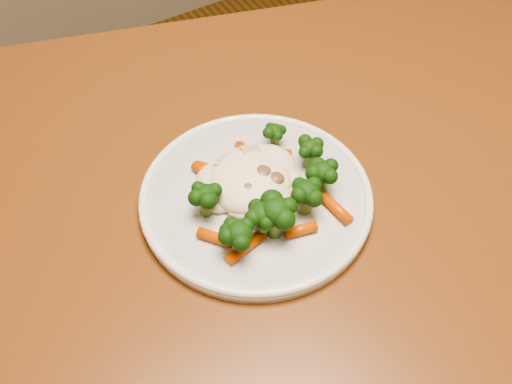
{
  "coord_description": "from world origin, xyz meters",
  "views": [
    {
      "loc": [
        -0.23,
        -0.25,
        1.31
      ],
      "look_at": [
        -0.0,
        0.13,
        0.77
      ],
      "focal_mm": 45.0,
      "sensor_mm": 36.0,
      "label": 1
    }
  ],
  "objects": [
    {
      "name": "meal",
      "position": [
        -0.0,
        0.12,
        0.78
      ],
      "size": [
        0.18,
        0.16,
        0.05
      ],
      "color": "#FEEDCB",
      "rests_on": "plate"
    },
    {
      "name": "plate",
      "position": [
        -0.0,
        0.13,
        0.76
      ],
      "size": [
        0.26,
        0.26,
        0.01
      ],
      "primitive_type": "cylinder",
      "color": "white",
      "rests_on": "dining_table"
    },
    {
      "name": "dining_table",
      "position": [
        0.06,
        0.04,
        0.66
      ],
      "size": [
        1.48,
        1.2,
        0.75
      ],
      "rotation": [
        0.0,
        0.0,
        -0.3
      ],
      "color": "brown",
      "rests_on": "ground"
    }
  ]
}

